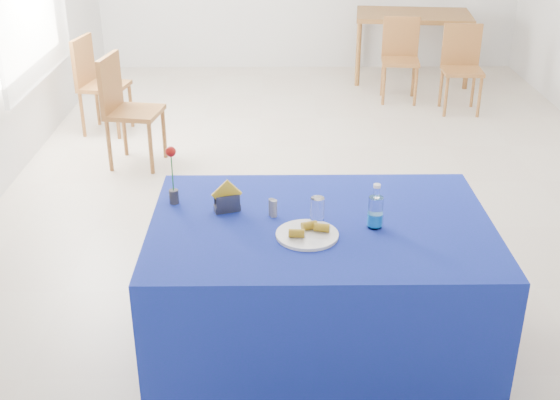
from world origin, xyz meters
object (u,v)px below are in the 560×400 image
object	(u,v)px
oak_table	(413,20)
chair_win_a	(124,103)
chair_bg_right	(462,62)
plate	(307,235)
water_bottle	(375,213)
chair_win_b	(95,78)
blue_table	(319,290)
chair_bg_left	(400,53)

from	to	relation	value
oak_table	chair_win_a	distance (m)	3.79
chair_win_a	chair_bg_right	bearing A→B (deg)	-55.89
plate	oak_table	bearing A→B (deg)	74.60
water_bottle	chair_bg_right	bearing A→B (deg)	70.51
chair_win_b	blue_table	bearing A→B (deg)	-140.52
chair_bg_left	chair_win_a	size ratio (longest dim) A/B	0.93
plate	chair_bg_right	distance (m)	4.46
plate	chair_win_a	distance (m)	3.03
water_bottle	chair_bg_left	size ratio (longest dim) A/B	0.25
chair_win_b	plate	bearing A→B (deg)	-142.45
blue_table	water_bottle	world-z (taller)	water_bottle
blue_table	chair_bg_right	world-z (taller)	chair_bg_right
chair_win_b	chair_win_a	bearing A→B (deg)	-141.86
water_bottle	chair_bg_right	world-z (taller)	water_bottle
plate	chair_bg_left	xyz separation A→B (m)	(1.19, 4.48, -0.28)
chair_bg_right	chair_bg_left	bearing A→B (deg)	149.19
plate	blue_table	bearing A→B (deg)	63.14
plate	chair_bg_left	distance (m)	4.64
chair_bg_left	chair_win_b	size ratio (longest dim) A/B	0.97
plate	chair_bg_right	bearing A→B (deg)	67.07
chair_bg_right	oak_table	bearing A→B (deg)	108.00
chair_bg_right	chair_win_b	bearing A→B (deg)	-166.37
oak_table	chair_bg_left	world-z (taller)	chair_bg_left
blue_table	chair_win_b	bearing A→B (deg)	118.78
plate	water_bottle	world-z (taller)	water_bottle
plate	chair_win_b	bearing A→B (deg)	116.85
chair_win_a	chair_win_b	xyz separation A→B (m)	(-0.41, 0.80, -0.02)
chair_win_b	oak_table	bearing A→B (deg)	-50.67
chair_bg_left	chair_win_a	distance (m)	3.11
oak_table	chair_win_a	xyz separation A→B (m)	(-2.80, -2.55, -0.15)
chair_bg_right	chair_win_b	world-z (taller)	chair_win_b
plate	chair_win_a	size ratio (longest dim) A/B	0.31
blue_table	chair_win_a	distance (m)	2.93
oak_table	chair_bg_left	distance (m)	0.83
blue_table	chair_win_a	size ratio (longest dim) A/B	1.76
plate	chair_bg_left	bearing A→B (deg)	75.17
oak_table	chair_bg_right	xyz separation A→B (m)	(0.29, -1.14, -0.19)
water_bottle	plate	bearing A→B (deg)	-164.34
blue_table	chair_bg_right	bearing A→B (deg)	67.21
blue_table	chair_bg_right	xyz separation A→B (m)	(1.66, 3.96, 0.11)
oak_table	blue_table	bearing A→B (deg)	-105.05
plate	chair_win_b	distance (m)	3.92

